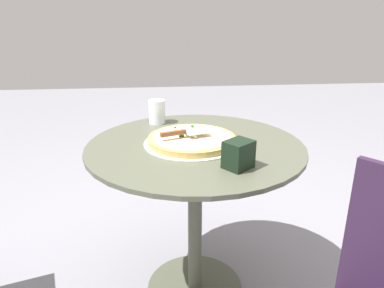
# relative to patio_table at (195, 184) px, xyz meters

# --- Properties ---
(ground_plane) EXTENTS (10.00, 10.00, 0.00)m
(ground_plane) POSITION_rel_patio_table_xyz_m (0.00, 0.00, -0.57)
(ground_plane) COLOR gray
(patio_table) EXTENTS (0.91, 0.91, 0.76)m
(patio_table) POSITION_rel_patio_table_xyz_m (0.00, 0.00, 0.00)
(patio_table) COLOR #4D5140
(patio_table) RESTS_ON ground
(pizza_on_tray) EXTENTS (0.41, 0.41, 0.05)m
(pizza_on_tray) POSITION_rel_patio_table_xyz_m (-0.01, -0.01, 0.20)
(pizza_on_tray) COLOR silver
(pizza_on_tray) RESTS_ON patio_table
(pizza_server) EXTENTS (0.12, 0.21, 0.02)m
(pizza_server) POSITION_rel_patio_table_xyz_m (0.00, -0.05, 0.24)
(pizza_server) COLOR silver
(pizza_server) RESTS_ON pizza_on_tray
(drinking_cup) EXTENTS (0.08, 0.08, 0.12)m
(drinking_cup) POSITION_rel_patio_table_xyz_m (-0.32, -0.16, 0.25)
(drinking_cup) COLOR white
(drinking_cup) RESTS_ON patio_table
(napkin_dispenser) EXTENTS (0.12, 0.12, 0.10)m
(napkin_dispenser) POSITION_rel_patio_table_xyz_m (0.25, 0.13, 0.24)
(napkin_dispenser) COLOR black
(napkin_dispenser) RESTS_ON patio_table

